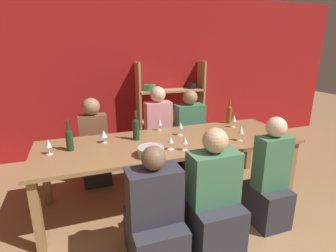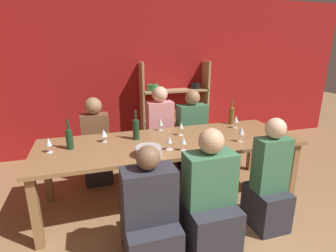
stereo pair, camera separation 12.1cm
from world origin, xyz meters
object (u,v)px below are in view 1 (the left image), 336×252
wine_bottle_green (229,114)px  person_near_a (269,185)px  wine_glass_red_b (185,141)px  person_far_c (158,140)px  wine_bottle_dark (69,139)px  wine_glass_white_a (104,134)px  person_near_b (212,206)px  wine_glass_empty_b (217,134)px  wine_glass_empty_a (241,130)px  person_far_b (95,151)px  wine_glass_empty_e (234,118)px  person_near_c (155,222)px  wine_glass_empty_d (48,144)px  person_far_a (189,139)px  wine_glass_red_c (171,140)px  wine_glass_red_a (181,126)px  wine_glass_empty_c (160,122)px  shelf_unit (170,115)px  wine_bottle_amber (136,128)px  mixing_bowl (151,151)px  dining_table (171,146)px

wine_bottle_green → person_near_a: size_ratio=0.30×
wine_glass_red_b → person_far_c: (0.07, 1.16, -0.39)m
wine_bottle_dark → wine_glass_white_a: 0.38m
person_near_b → person_near_a: bearing=8.1°
wine_bottle_dark → wine_glass_empty_b: (1.57, -0.32, -0.02)m
wine_bottle_green → person_far_c: bearing=156.5°
wine_bottle_dark → wine_glass_empty_a: wine_bottle_dark is taller
wine_glass_empty_b → person_far_b: 1.71m
person_near_a → wine_glass_empty_b: bearing=124.0°
wine_glass_empty_e → person_far_c: bearing=145.7°
person_near_c → person_far_c: bearing=71.4°
wine_glass_empty_a → wine_glass_empty_d: wine_glass_empty_a is taller
person_far_a → wine_glass_red_c: bearing=57.3°
wine_glass_empty_d → wine_glass_red_b: size_ratio=1.11×
wine_glass_empty_b → person_near_b: 0.86m
wine_bottle_green → wine_glass_red_c: (-1.14, -0.68, -0.03)m
wine_glass_red_a → wine_glass_empty_c: (-0.19, 0.27, -0.01)m
wine_glass_empty_d → wine_glass_red_b: (1.34, -0.36, -0.01)m
shelf_unit → wine_glass_white_a: (-1.36, -1.51, 0.26)m
wine_glass_red_a → wine_glass_empty_b: (0.28, -0.39, -0.01)m
wine_glass_white_a → person_near_b: 1.42m
shelf_unit → wine_glass_red_a: 1.64m
wine_glass_empty_c → person_near_c: size_ratio=0.15×
wine_glass_empty_b → wine_bottle_amber: bearing=153.6°
wine_glass_empty_a → wine_glass_white_a: wine_glass_empty_a is taller
shelf_unit → wine_glass_white_a: bearing=-132.0°
wine_glass_red_a → wine_glass_empty_c: bearing=124.5°
wine_glass_red_b → person_near_c: bearing=-133.3°
wine_glass_empty_b → person_far_a: person_far_a is taller
wine_glass_red_b → wine_glass_empty_b: bearing=11.3°
wine_glass_empty_b → wine_glass_red_c: wine_glass_empty_b is taller
wine_bottle_green → wine_bottle_amber: wine_bottle_amber is taller
person_near_c → wine_glass_empty_b: bearing=33.6°
wine_bottle_amber → wine_glass_empty_e: size_ratio=2.03×
shelf_unit → person_near_b: 2.64m
wine_glass_red_c → person_near_b: size_ratio=0.13×
mixing_bowl → wine_bottle_dark: size_ratio=0.82×
wine_glass_red_c → wine_glass_empty_e: wine_glass_empty_e is taller
wine_glass_red_a → person_near_c: size_ratio=0.16×
wine_glass_white_a → wine_glass_empty_d: bearing=-164.3°
wine_glass_white_a → wine_glass_red_c: size_ratio=1.01×
mixing_bowl → wine_glass_red_a: size_ratio=1.61×
shelf_unit → mixing_bowl: size_ratio=5.86×
wine_bottle_green → wine_bottle_dark: size_ratio=1.05×
wine_glass_red_a → wine_glass_red_c: size_ratio=1.13×
wine_glass_red_b → person_near_b: (0.05, -0.54, -0.46)m
wine_glass_red_a → wine_glass_red_b: 0.50m
person_far_b → wine_bottle_green: bearing=168.4°
dining_table → wine_glass_red_b: size_ratio=20.49×
wine_bottle_dark → person_far_b: (0.28, 0.73, -0.45)m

